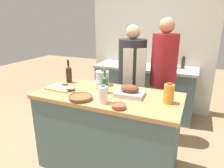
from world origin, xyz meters
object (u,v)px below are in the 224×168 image
object	(u,v)px
wicker_basket	(80,97)
knife_chef	(65,89)
stock_pot	(102,78)
person_cook_guest	(163,76)
milk_jug	(103,95)
person_cook_aproned	(132,78)
cutting_board	(59,88)
knife_paring	(61,85)
condiment_bottle_tall	(131,60)
juice_jug	(169,94)
wine_bottle_green	(105,84)
roasting_pan	(130,92)
wine_glass_left	(97,81)
stand_mixer	(170,60)
wine_bottle_dark	(69,74)
mixing_bowl	(119,106)

from	to	relation	value
wicker_basket	knife_chef	xyz separation A→B (m)	(-0.29, 0.14, -0.00)
stock_pot	person_cook_guest	distance (m)	0.84
wicker_basket	milk_jug	size ratio (longest dim) A/B	1.33
stock_pot	person_cook_aproned	distance (m)	0.55
stock_pot	person_cook_guest	bearing A→B (deg)	41.85
cutting_board	knife_paring	xyz separation A→B (m)	(-0.05, 0.09, 0.01)
stock_pot	knife_paring	bearing A→B (deg)	-148.89
stock_pot	condiment_bottle_tall	distance (m)	1.45
person_cook_aproned	juice_jug	bearing A→B (deg)	-77.89
knife_chef	knife_paring	world-z (taller)	same
wine_bottle_green	person_cook_aproned	size ratio (longest dim) A/B	0.16
roasting_pan	wine_bottle_green	size ratio (longest dim) A/B	1.18
milk_jug	person_cook_guest	size ratio (longest dim) A/B	0.11
roasting_pan	cutting_board	xyz separation A→B (m)	(-0.80, -0.12, -0.04)
milk_jug	knife_chef	world-z (taller)	milk_jug
wine_bottle_green	wine_glass_left	world-z (taller)	wine_bottle_green
knife_chef	wine_glass_left	bearing A→B (deg)	39.22
wine_glass_left	condiment_bottle_tall	xyz separation A→B (m)	(-0.12, 1.59, -0.05)
cutting_board	roasting_pan	bearing A→B (deg)	8.86
milk_jug	stand_mixer	xyz separation A→B (m)	(0.34, 1.87, 0.03)
stock_pot	wine_bottle_dark	distance (m)	0.44
milk_jug	mixing_bowl	bearing A→B (deg)	-18.38
person_cook_aproned	knife_chef	bearing A→B (deg)	-146.36
juice_jug	stock_pot	bearing A→B (deg)	162.97
condiment_bottle_tall	roasting_pan	bearing A→B (deg)	-72.08
wine_bottle_green	person_cook_guest	world-z (taller)	person_cook_guest
roasting_pan	juice_jug	world-z (taller)	juice_jug
cutting_board	mixing_bowl	distance (m)	0.84
wine_bottle_dark	milk_jug	bearing A→B (deg)	-31.68
knife_paring	person_cook_guest	distance (m)	1.33
juice_jug	stand_mixer	bearing A→B (deg)	97.84
knife_chef	mixing_bowl	bearing A→B (deg)	-14.69
knife_chef	cutting_board	bearing A→B (deg)	164.12
knife_chef	condiment_bottle_tall	size ratio (longest dim) A/B	1.99
milk_jug	knife_chef	distance (m)	0.54
cutting_board	wine_glass_left	world-z (taller)	wine_glass_left
knife_paring	juice_jug	bearing A→B (deg)	0.20
knife_chef	person_cook_aproned	size ratio (longest dim) A/B	0.17
wicker_basket	knife_chef	distance (m)	0.32
mixing_bowl	wine_bottle_green	size ratio (longest dim) A/B	0.50
juice_jug	roasting_pan	bearing A→B (deg)	175.12
roasting_pan	condiment_bottle_tall	size ratio (longest dim) A/B	2.22
stock_pot	wine_bottle_dark	bearing A→B (deg)	-169.90
milk_jug	roasting_pan	bearing A→B (deg)	58.21
stock_pot	wine_glass_left	distance (m)	0.14
wicker_basket	person_cook_guest	distance (m)	1.24
stock_pot	condiment_bottle_tall	xyz separation A→B (m)	(-0.12, 1.45, -0.04)
milk_jug	knife_paring	xyz separation A→B (m)	(-0.67, 0.24, -0.06)
roasting_pan	wine_glass_left	world-z (taller)	wine_glass_left
juice_jug	wine_glass_left	distance (m)	0.82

